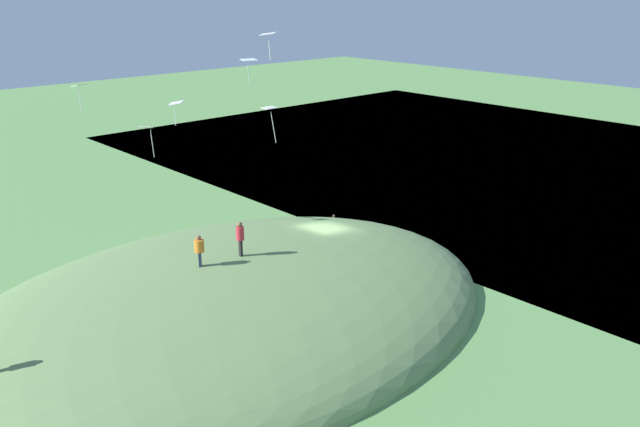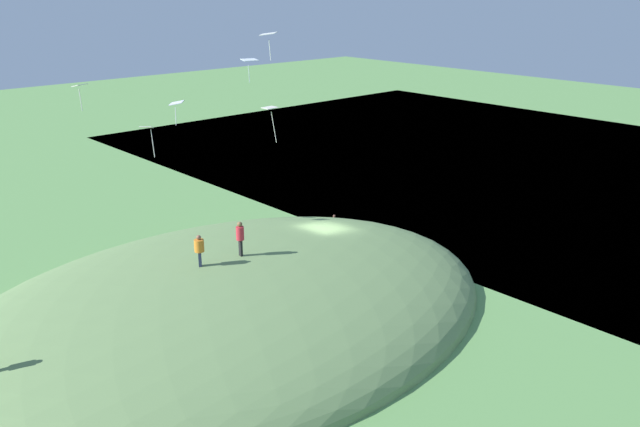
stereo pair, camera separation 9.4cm
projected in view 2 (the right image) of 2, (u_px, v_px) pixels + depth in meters
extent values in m
plane|color=#5E924D|center=(326.00, 258.00, 38.51)|extent=(160.00, 160.00, 0.00)
cube|color=#3F678A|center=(566.00, 174.00, 56.10)|extent=(48.08, 80.00, 0.40)
ellipsoid|color=#678750|center=(230.00, 312.00, 32.20)|extent=(28.27, 20.45, 4.73)
cube|color=black|center=(241.00, 248.00, 32.59)|extent=(0.14, 0.23, 0.85)
cylinder|color=red|center=(240.00, 233.00, 32.34)|extent=(0.44, 0.44, 0.67)
sphere|color=brown|center=(240.00, 224.00, 32.19)|extent=(0.25, 0.25, 0.25)
cube|color=#2C3352|center=(200.00, 259.00, 31.41)|extent=(0.26, 0.29, 0.75)
cylinder|color=orange|center=(199.00, 246.00, 31.19)|extent=(0.64, 0.64, 0.59)
sphere|color=brown|center=(199.00, 237.00, 31.06)|extent=(0.22, 0.22, 0.22)
cube|color=white|center=(268.00, 34.00, 34.80)|extent=(1.40, 1.38, 0.14)
cylinder|color=white|center=(270.00, 50.00, 35.06)|extent=(0.05, 0.14, 1.08)
cube|color=white|center=(176.00, 103.00, 37.75)|extent=(1.25, 1.28, 0.16)
cylinder|color=white|center=(176.00, 116.00, 38.05)|extent=(0.15, 0.18, 1.02)
cube|color=silver|center=(80.00, 85.00, 34.54)|extent=(0.83, 0.70, 0.13)
cylinder|color=silver|center=(80.00, 100.00, 34.83)|extent=(0.04, 0.15, 1.16)
cube|color=white|center=(249.00, 60.00, 37.63)|extent=(1.23, 1.41, 0.04)
cylinder|color=white|center=(249.00, 74.00, 37.84)|extent=(0.10, 0.07, 0.98)
cube|color=white|center=(146.00, 127.00, 37.12)|extent=(0.82, 0.81, 0.18)
cylinder|color=white|center=(153.00, 143.00, 37.57)|extent=(0.07, 0.17, 1.58)
cube|color=white|center=(270.00, 108.00, 38.30)|extent=(0.91, 0.67, 0.05)
cylinder|color=white|center=(274.00, 127.00, 38.56)|extent=(0.18, 0.28, 1.80)
cylinder|color=brown|center=(334.00, 225.00, 41.99)|extent=(0.14, 0.14, 1.27)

